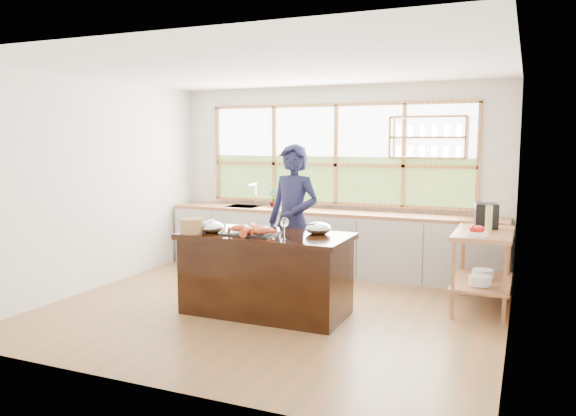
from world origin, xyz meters
The scene contains 18 objects.
ground_plane centered at (0.00, 0.00, 0.00)m, with size 5.00×5.00×0.00m, color #966034.
room_shell centered at (0.02, 0.51, 1.75)m, with size 5.02×4.52×2.71m.
back_counter centered at (-0.02, 1.94, 0.45)m, with size 4.90×0.63×0.90m.
right_shelf_unit centered at (2.19, 0.89, 0.60)m, with size 0.62×1.10×0.90m.
island centered at (0.00, -0.20, 0.45)m, with size 1.85×0.90×0.90m.
cook centered at (0.04, 0.49, 0.94)m, with size 0.68×0.45×1.87m, color #181938.
potted_plant centered at (-0.93, 2.00, 1.04)m, with size 0.15×0.10×0.29m, color slate.
cutting_board centered at (-0.54, 1.94, 0.91)m, with size 0.40×0.30×0.01m, color #5FB641.
espresso_machine centered at (2.19, 1.15, 1.04)m, with size 0.25×0.27×0.29m, color black.
wine_bottle centered at (2.24, 0.83, 1.05)m, with size 0.08×0.08×0.30m, color #A4B25D.
fruit_bowl centered at (2.14, 0.54, 0.94)m, with size 0.23×0.23×0.11m.
slate_board centered at (-0.12, -0.29, 0.91)m, with size 0.55×0.40×0.02m, color black.
lobster_pile centered at (-0.10, -0.32, 0.96)m, with size 0.52×0.48×0.08m.
mixing_bowl_left centered at (-0.58, -0.37, 0.96)m, with size 0.27×0.27×0.13m, color #B9BCC1.
mixing_bowl_right centered at (0.54, 0.00, 0.96)m, with size 0.29×0.29×0.14m, color #B9BCC1.
wine_glass centered at (0.32, -0.41, 1.06)m, with size 0.08×0.08×0.22m.
wicker_basket centered at (-0.76, -0.49, 0.98)m, with size 0.25×0.25×0.16m, color #A77249.
parchment_roll centered at (-0.83, -0.09, 0.94)m, with size 0.08×0.08×0.30m, color silver.
Camera 1 is at (2.61, -5.68, 1.93)m, focal length 35.00 mm.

